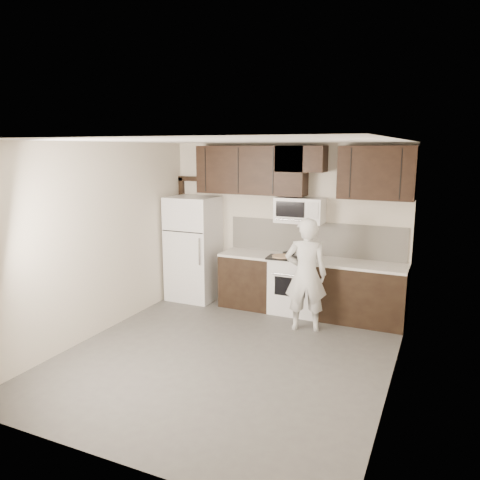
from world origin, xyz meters
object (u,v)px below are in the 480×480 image
Objects in this scene: microwave at (300,210)px; refrigerator at (194,248)px; stove at (296,284)px; person at (306,275)px.

refrigerator is (-1.85, -0.17, -0.75)m from microwave.
microwave reaches higher than stove.
stove is at bearing -78.79° from person.
microwave is at bearing 5.15° from refrigerator.
stove is 0.57× the size of person.
microwave is at bearing -82.51° from person.
refrigerator reaches higher than person.
refrigerator is 2.29m from person.
person is (2.20, -0.61, -0.07)m from refrigerator.
person reaches higher than stove.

